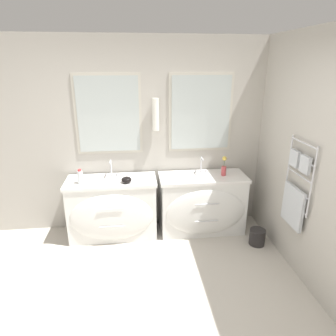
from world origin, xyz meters
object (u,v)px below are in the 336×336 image
amenity_bowl (126,180)px  waste_bin (257,237)px  vanity_right (202,204)px  toiletry_bottle (80,177)px  flower_vase (224,168)px  vanity_left (113,208)px

amenity_bowl → waste_bin: size_ratio=0.62×
vanity_right → toiletry_bottle: 1.67m
vanity_right → toiletry_bottle: toiletry_bottle is taller
amenity_bowl → waste_bin: (1.67, -0.33, -0.74)m
amenity_bowl → waste_bin: 1.86m
flower_vase → vanity_right: bearing=-175.1°
vanity_right → amenity_bowl: 1.12m
flower_vase → waste_bin: size_ratio=1.27×
vanity_right → amenity_bowl: bearing=-174.7°
flower_vase → waste_bin: flower_vase is taller
vanity_right → toiletry_bottle: bearing=-178.2°
toiletry_bottle → waste_bin: toiletry_bottle is taller
amenity_bowl → flower_vase: (1.30, 0.12, 0.07)m
amenity_bowl → flower_vase: 1.31m
vanity_left → amenity_bowl: amenity_bowl is taller
vanity_left → waste_bin: vanity_left is taller
toiletry_bottle → flower_vase: flower_vase is taller
vanity_left → waste_bin: size_ratio=5.58×
toiletry_bottle → amenity_bowl: size_ratio=1.44×
amenity_bowl → vanity_right: bearing=5.3°
amenity_bowl → flower_vase: size_ratio=0.49×
flower_vase → waste_bin: 1.00m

